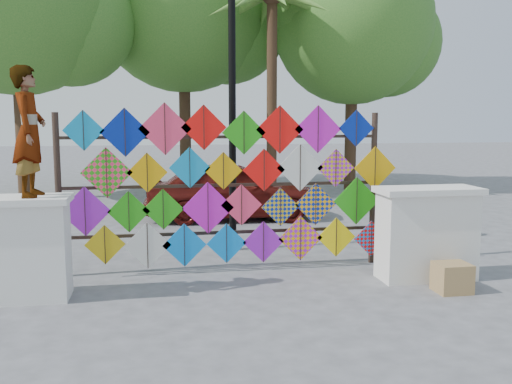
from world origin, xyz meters
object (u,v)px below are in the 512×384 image
vendor_woman (29,132)px  lamppost (232,89)px  sedan (231,190)px  kite_rack (230,187)px

vendor_woman → lamppost: bearing=-47.7°
vendor_woman → sedan: (3.11, 5.15, -1.41)m
vendor_woman → kite_rack: bearing=-66.2°
kite_rack → vendor_woman: bearing=-159.8°
kite_rack → vendor_woman: (-2.52, -0.93, 0.83)m
kite_rack → sedan: bearing=82.0°
kite_rack → lamppost: size_ratio=1.11×
kite_rack → vendor_woman: size_ratio=3.18×
kite_rack → lamppost: bearing=80.3°
sedan → lamppost: 3.61m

